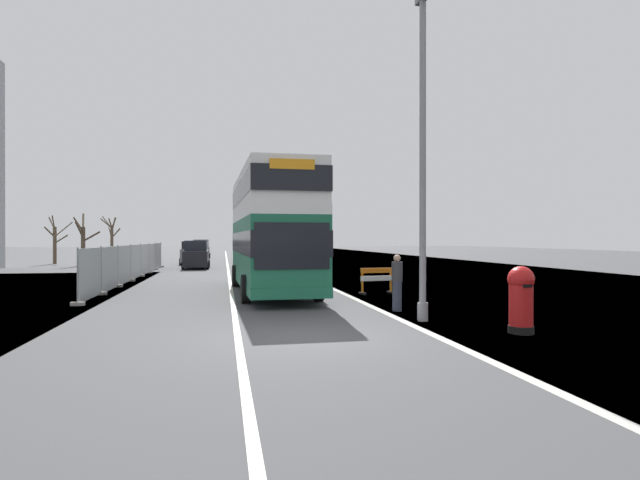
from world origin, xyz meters
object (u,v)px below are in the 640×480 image
Objects in this scene: double_decker_bus at (271,230)px; roadworks_barrier at (377,278)px; lamppost_foreground at (423,166)px; car_receding_mid at (192,253)px; car_receding_far at (246,250)px; car_oncoming_near at (196,255)px; red_pillar_postbox at (521,297)px; pedestrian_at_kerb at (397,283)px; car_far_side at (201,250)px.

double_decker_bus is 7.87× the size of roadworks_barrier.
lamppost_foreground is 34.84m from car_receding_mid.
lamppost_foreground is 40.47m from car_receding_far.
roadworks_barrier is at bearing 83.74° from lamppost_foreground.
double_decker_bus is 2.75× the size of car_oncoming_near.
car_oncoming_near is (-8.97, 29.11, 0.11)m from red_pillar_postbox.
roadworks_barrier is 0.83× the size of pedestrian_at_kerb.
double_decker_bus reaches higher than car_far_side.
double_decker_bus is 25.84m from car_receding_mid.
roadworks_barrier is (-0.83, 9.21, -0.24)m from red_pillar_postbox.
lamppost_foreground is at bearing -96.26° from roadworks_barrier.
car_receding_far is at bearing 52.52° from car_receding_mid.
double_decker_bus is 31.89m from car_receding_far.
car_oncoming_near reaches higher than red_pillar_postbox.
lamppost_foreground is 7.91m from roadworks_barrier.
car_receding_mid is at bearing 108.29° from roadworks_barrier.
car_receding_far reaches higher than car_oncoming_near.
lamppost_foreground reaches higher than car_receding_mid.
car_receding_mid is at bearing 100.40° from double_decker_bus.
roadworks_barrier is 33.45m from car_receding_far.
roadworks_barrier is at bearing -83.37° from car_receding_far.
double_decker_bus is at bearing -79.60° from car_receding_mid.
car_far_side is at bearing 89.17° from car_receding_mid.
car_oncoming_near is 6.87m from car_receding_mid.
double_decker_bus is at bearing -83.52° from car_far_side.
roadworks_barrier is 28.16m from car_receding_mid.
car_far_side reaches higher than car_receding_mid.
car_far_side is (-8.64, 40.57, 0.37)m from roadworks_barrier.
car_far_side is (-7.87, 47.57, -3.24)m from lamppost_foreground.
car_receding_far is at bearing 96.63° from roadworks_barrier.
red_pillar_postbox is 42.69m from car_receding_far.
car_receding_far is at bearing 94.54° from pedestrian_at_kerb.
car_receding_mid is 13.84m from car_far_side.
lamppost_foreground is 5.11× the size of pedestrian_at_kerb.
car_oncoming_near is at bearing 102.07° from double_decker_bus.
lamppost_foreground is 5.60× the size of red_pillar_postbox.
car_oncoming_near is at bearing 112.27° from roadworks_barrier.
car_far_side reaches higher than roadworks_barrier.
car_receding_mid is at bearing 104.16° from pedestrian_at_kerb.
car_receding_far is (-3.86, 33.22, 0.40)m from roadworks_barrier.
pedestrian_at_kerb reaches higher than roadworks_barrier.
roadworks_barrier is 5.09m from pedestrian_at_kerb.
lamppost_foreground is at bearing -74.66° from car_oncoming_near.
red_pillar_postbox is at bearing -72.86° from car_oncoming_near.
car_far_side reaches higher than car_oncoming_near.
red_pillar_postbox is at bearing -84.86° from roadworks_barrier.
red_pillar_postbox is 0.42× the size of car_receding_mid.
lamppost_foreground is 4.33m from red_pillar_postbox.
roadworks_barrier is 0.38× the size of car_receding_mid.
car_receding_mid is at bearing 95.78° from car_oncoming_near.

